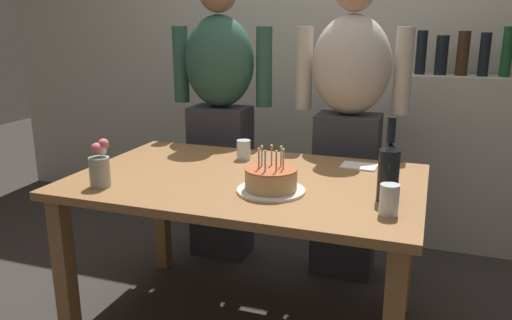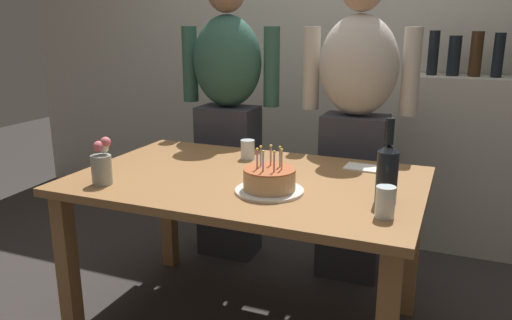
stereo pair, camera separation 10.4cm
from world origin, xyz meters
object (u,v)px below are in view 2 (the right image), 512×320
(water_glass_near, at_px, (385,202))
(flower_vase, at_px, (102,164))
(water_glass_far, at_px, (248,150))
(person_man_bearded, at_px, (228,114))
(birthday_cake, at_px, (269,181))
(person_woman_cardigan, at_px, (355,124))
(napkin_stack, at_px, (363,168))
(wine_bottle, at_px, (387,171))

(water_glass_near, relative_size, flower_vase, 0.57)
(water_glass_far, distance_m, person_man_bearded, 0.53)
(birthday_cake, xyz_separation_m, person_woman_cardigan, (0.16, 0.85, 0.09))
(water_glass_far, xyz_separation_m, person_woman_cardigan, (0.44, 0.42, 0.09))
(water_glass_near, distance_m, napkin_stack, 0.61)
(flower_vase, bearing_deg, water_glass_far, 56.12)
(water_glass_far, relative_size, flower_vase, 0.48)
(birthday_cake, bearing_deg, person_woman_cardigan, 79.25)
(wine_bottle, relative_size, person_woman_cardigan, 0.19)
(person_man_bearded, relative_size, person_woman_cardigan, 1.00)
(birthday_cake, distance_m, water_glass_far, 0.52)
(flower_vase, height_order, person_man_bearded, person_man_bearded)
(flower_vase, distance_m, person_woman_cardigan, 1.33)
(flower_vase, relative_size, person_man_bearded, 0.12)
(wine_bottle, bearing_deg, flower_vase, -169.10)
(water_glass_far, bearing_deg, flower_vase, -123.88)
(birthday_cake, xyz_separation_m, napkin_stack, (0.28, 0.48, -0.04))
(napkin_stack, bearing_deg, wine_bottle, -68.81)
(person_man_bearded, bearing_deg, wine_bottle, 142.18)
(wine_bottle, bearing_deg, person_man_bearded, 142.18)
(wine_bottle, xyz_separation_m, flower_vase, (-1.13, -0.22, -0.04))
(birthday_cake, height_order, napkin_stack, birthday_cake)
(napkin_stack, height_order, person_man_bearded, person_man_bearded)
(flower_vase, xyz_separation_m, person_woman_cardigan, (0.85, 1.02, 0.05))
(napkin_stack, distance_m, person_woman_cardigan, 0.41)
(wine_bottle, bearing_deg, birthday_cake, -173.38)
(water_glass_near, height_order, napkin_stack, water_glass_near)
(person_man_bearded, bearing_deg, napkin_stack, 156.71)
(flower_vase, xyz_separation_m, person_man_bearded, (0.10, 1.02, 0.05))
(water_glass_far, height_order, wine_bottle, wine_bottle)
(flower_vase, bearing_deg, birthday_cake, 13.63)
(flower_vase, bearing_deg, wine_bottle, 10.90)
(water_glass_near, relative_size, person_woman_cardigan, 0.07)
(wine_bottle, distance_m, flower_vase, 1.15)
(water_glass_near, distance_m, water_glass_far, 0.92)
(water_glass_far, height_order, napkin_stack, water_glass_far)
(birthday_cake, relative_size, flower_vase, 1.39)
(wine_bottle, distance_m, napkin_stack, 0.48)
(water_glass_near, height_order, water_glass_far, water_glass_near)
(napkin_stack, height_order, person_woman_cardigan, person_woman_cardigan)
(napkin_stack, distance_m, flower_vase, 1.16)
(water_glass_near, distance_m, person_woman_cardigan, 1.00)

